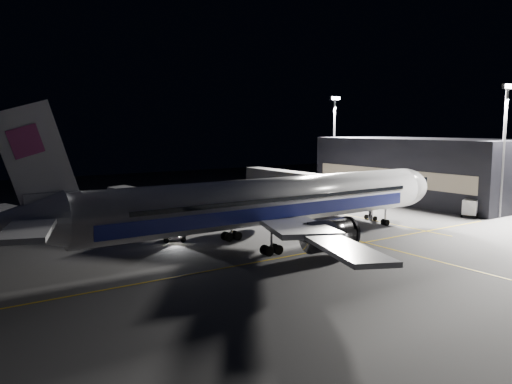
{
  "coord_description": "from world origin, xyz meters",
  "views": [
    {
      "loc": [
        -34.98,
        -48.34,
        14.15
      ],
      "look_at": [
        0.15,
        3.43,
        6.0
      ],
      "focal_mm": 35.0,
      "sensor_mm": 36.0,
      "label": 1
    }
  ],
  "objects_px": {
    "baggage_tug": "(175,234)",
    "airliner": "(264,203)",
    "safety_cone_a": "(188,233)",
    "floodlight_mast_north": "(334,135)",
    "safety_cone_c": "(176,235)",
    "jet_bridge": "(312,182)",
    "floodlight_mast_south": "(504,139)",
    "service_truck": "(472,207)",
    "safety_cone_b": "(233,222)"
  },
  "relations": [
    {
      "from": "baggage_tug",
      "to": "airliner",
      "type": "bearing_deg",
      "value": -21.45
    },
    {
      "from": "airliner",
      "to": "safety_cone_a",
      "type": "distance_m",
      "value": 12.29
    },
    {
      "from": "airliner",
      "to": "safety_cone_a",
      "type": "height_order",
      "value": "airliner"
    },
    {
      "from": "airliner",
      "to": "floodlight_mast_north",
      "type": "relative_size",
      "value": 2.97
    },
    {
      "from": "baggage_tug",
      "to": "safety_cone_a",
      "type": "relative_size",
      "value": 5.77
    },
    {
      "from": "safety_cone_c",
      "to": "floodlight_mast_north",
      "type": "bearing_deg",
      "value": 24.76
    },
    {
      "from": "jet_bridge",
      "to": "safety_cone_a",
      "type": "xyz_separation_m",
      "value": [
        -28.18,
        -7.99,
        -4.29
      ]
    },
    {
      "from": "floodlight_mast_north",
      "to": "floodlight_mast_south",
      "type": "height_order",
      "value": "same"
    },
    {
      "from": "floodlight_mast_north",
      "to": "floodlight_mast_south",
      "type": "bearing_deg",
      "value": -90.0
    },
    {
      "from": "airliner",
      "to": "jet_bridge",
      "type": "relative_size",
      "value": 1.79
    },
    {
      "from": "jet_bridge",
      "to": "floodlight_mast_south",
      "type": "distance_m",
      "value": 31.05
    },
    {
      "from": "floodlight_mast_north",
      "to": "service_truck",
      "type": "bearing_deg",
      "value": -93.35
    },
    {
      "from": "airliner",
      "to": "safety_cone_c",
      "type": "relative_size",
      "value": 102.26
    },
    {
      "from": "baggage_tug",
      "to": "safety_cone_a",
      "type": "distance_m",
      "value": 3.62
    },
    {
      "from": "floodlight_mast_north",
      "to": "safety_cone_b",
      "type": "bearing_deg",
      "value": -152.95
    },
    {
      "from": "floodlight_mast_north",
      "to": "safety_cone_b",
      "type": "distance_m",
      "value": 43.85
    },
    {
      "from": "jet_bridge",
      "to": "service_truck",
      "type": "xyz_separation_m",
      "value": [
        15.98,
        -20.62,
        -3.08
      ]
    },
    {
      "from": "jet_bridge",
      "to": "safety_cone_a",
      "type": "bearing_deg",
      "value": -164.17
    },
    {
      "from": "safety_cone_a",
      "to": "airliner",
      "type": "bearing_deg",
      "value": -63.12
    },
    {
      "from": "service_truck",
      "to": "safety_cone_c",
      "type": "distance_m",
      "value": 47.64
    },
    {
      "from": "safety_cone_b",
      "to": "safety_cone_c",
      "type": "relative_size",
      "value": 1.09
    },
    {
      "from": "jet_bridge",
      "to": "floodlight_mast_north",
      "type": "distance_m",
      "value": 24.06
    },
    {
      "from": "floodlight_mast_south",
      "to": "safety_cone_a",
      "type": "distance_m",
      "value": 50.37
    },
    {
      "from": "floodlight_mast_north",
      "to": "safety_cone_b",
      "type": "xyz_separation_m",
      "value": [
        -37.55,
        -19.18,
        -12.04
      ]
    },
    {
      "from": "safety_cone_a",
      "to": "safety_cone_c",
      "type": "relative_size",
      "value": 0.97
    },
    {
      "from": "airliner",
      "to": "baggage_tug",
      "type": "bearing_deg",
      "value": 135.06
    },
    {
      "from": "jet_bridge",
      "to": "safety_cone_b",
      "type": "height_order",
      "value": "jet_bridge"
    },
    {
      "from": "safety_cone_a",
      "to": "safety_cone_c",
      "type": "bearing_deg",
      "value": -173.26
    },
    {
      "from": "floodlight_mast_north",
      "to": "floodlight_mast_south",
      "type": "distance_m",
      "value": 38.0
    },
    {
      "from": "jet_bridge",
      "to": "floodlight_mast_north",
      "type": "height_order",
      "value": "floodlight_mast_north"
    },
    {
      "from": "service_truck",
      "to": "baggage_tug",
      "type": "xyz_separation_m",
      "value": [
        -47.06,
        10.56,
        -0.59
      ]
    },
    {
      "from": "service_truck",
      "to": "baggage_tug",
      "type": "distance_m",
      "value": 48.23
    },
    {
      "from": "baggage_tug",
      "to": "safety_cone_c",
      "type": "relative_size",
      "value": 5.6
    },
    {
      "from": "floodlight_mast_south",
      "to": "safety_cone_b",
      "type": "distance_m",
      "value": 43.7
    },
    {
      "from": "floodlight_mast_south",
      "to": "baggage_tug",
      "type": "distance_m",
      "value": 52.32
    },
    {
      "from": "jet_bridge",
      "to": "baggage_tug",
      "type": "height_order",
      "value": "jet_bridge"
    },
    {
      "from": "floodlight_mast_north",
      "to": "safety_cone_c",
      "type": "xyz_separation_m",
      "value": [
        -48.0,
        -22.13,
        -12.07
      ]
    },
    {
      "from": "service_truck",
      "to": "baggage_tug",
      "type": "relative_size",
      "value": 1.75
    },
    {
      "from": "airliner",
      "to": "baggage_tug",
      "type": "height_order",
      "value": "airliner"
    },
    {
      "from": "airliner",
      "to": "service_truck",
      "type": "xyz_separation_m",
      "value": [
        39.05,
        -2.56,
        -3.66
      ]
    },
    {
      "from": "jet_bridge",
      "to": "service_truck",
      "type": "bearing_deg",
      "value": -52.23
    },
    {
      "from": "safety_cone_c",
      "to": "safety_cone_a",
      "type": "bearing_deg",
      "value": 6.74
    },
    {
      "from": "safety_cone_c",
      "to": "floodlight_mast_south",
      "type": "bearing_deg",
      "value": -18.29
    },
    {
      "from": "airliner",
      "to": "safety_cone_a",
      "type": "bearing_deg",
      "value": 116.88
    },
    {
      "from": "safety_cone_a",
      "to": "floodlight_mast_south",
      "type": "bearing_deg",
      "value": -19.2
    },
    {
      "from": "baggage_tug",
      "to": "safety_cone_b",
      "type": "distance_m",
      "value": 12.51
    },
    {
      "from": "airliner",
      "to": "baggage_tug",
      "type": "xyz_separation_m",
      "value": [
        -8.01,
        7.99,
        -4.25
      ]
    },
    {
      "from": "safety_cone_a",
      "to": "safety_cone_b",
      "type": "xyz_separation_m",
      "value": [
        8.63,
        2.74,
        0.04
      ]
    },
    {
      "from": "service_truck",
      "to": "safety_cone_a",
      "type": "distance_m",
      "value": 45.94
    },
    {
      "from": "floodlight_mast_north",
      "to": "safety_cone_a",
      "type": "distance_m",
      "value": 52.52
    }
  ]
}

